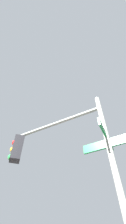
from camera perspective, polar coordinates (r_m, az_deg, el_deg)
name	(u,v)px	position (r m, az deg, el deg)	size (l,w,h in m)	color
traffic_signal_near	(57,157)	(3.92, -2.20, -15.53)	(2.35, 2.46, 5.05)	slate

